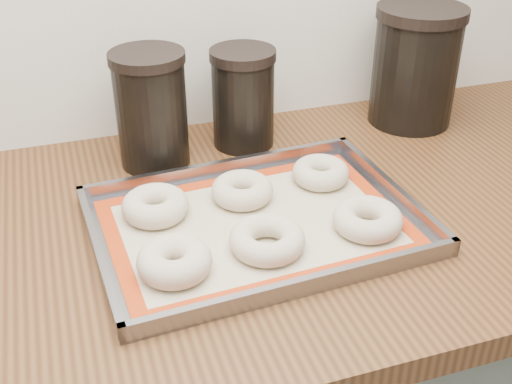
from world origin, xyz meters
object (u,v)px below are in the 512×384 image
object	(u,v)px
bagel_front_mid	(267,240)
bagel_back_right	(321,173)
baking_tray	(256,223)
bagel_front_left	(174,261)
bagel_front_right	(368,219)
canister_mid	(243,98)
canister_right	(415,66)
canister_left	(151,109)
bagel_back_mid	(242,190)
bagel_back_left	(155,206)

from	to	relation	value
bagel_front_mid	bagel_back_right	size ratio (longest dim) A/B	1.14
baking_tray	bagel_front_mid	xyz separation A→B (m)	(-0.00, -0.06, 0.01)
bagel_front_left	bagel_front_right	bearing A→B (deg)	2.36
bagel_front_right	canister_mid	size ratio (longest dim) A/B	0.57
bagel_back_right	canister_right	world-z (taller)	canister_right
bagel_front_right	bagel_back_right	world-z (taller)	same
canister_mid	canister_left	bearing A→B (deg)	-172.81
bagel_front_mid	bagel_back_mid	distance (m)	0.13
canister_mid	canister_right	distance (m)	0.33
bagel_front_left	bagel_back_right	size ratio (longest dim) A/B	1.08
canister_mid	canister_right	size ratio (longest dim) A/B	0.79
bagel_back_right	canister_left	size ratio (longest dim) A/B	0.47
canister_left	bagel_front_left	bearing A→B (deg)	-96.05
bagel_front_mid	canister_left	distance (m)	0.33
bagel_front_right	canister_right	size ratio (longest dim) A/B	0.46
bagel_front_mid	canister_right	bearing A→B (deg)	38.48
bagel_front_mid	bagel_front_right	size ratio (longest dim) A/B	1.04
bagel_front_right	canister_left	world-z (taller)	canister_left
bagel_back_left	canister_right	world-z (taller)	canister_right
bagel_front_right	canister_right	bearing A→B (deg)	51.90
bagel_front_left	bagel_front_mid	xyz separation A→B (m)	(0.13, 0.01, -0.00)
bagel_back_left	canister_left	size ratio (longest dim) A/B	0.51
bagel_front_left	bagel_back_left	distance (m)	0.14
bagel_back_mid	canister_left	bearing A→B (deg)	121.07
bagel_back_mid	bagel_front_right	bearing A→B (deg)	-42.21
canister_left	baking_tray	bearing A→B (deg)	-67.27
bagel_front_left	canister_left	size ratio (longest dim) A/B	0.50
canister_left	canister_mid	xyz separation A→B (m)	(0.16, 0.02, -0.01)
bagel_front_right	bagel_back_left	distance (m)	0.31
bagel_back_mid	bagel_back_right	distance (m)	0.14
bagel_front_mid	canister_mid	world-z (taller)	canister_mid
baking_tray	canister_right	size ratio (longest dim) A/B	2.18
bagel_front_left	bagel_front_mid	size ratio (longest dim) A/B	0.94
bagel_front_mid	bagel_back_right	world-z (taller)	same
bagel_front_right	bagel_back_mid	size ratio (longest dim) A/B	1.06
bagel_back_mid	canister_left	size ratio (longest dim) A/B	0.49
baking_tray	canister_mid	bearing A→B (deg)	76.54
bagel_front_mid	canister_right	xyz separation A→B (m)	(0.40, 0.32, 0.09)
baking_tray	bagel_front_right	size ratio (longest dim) A/B	4.79
bagel_front_left	canister_left	xyz separation A→B (m)	(0.03, 0.31, 0.07)
bagel_back_mid	canister_mid	world-z (taller)	canister_mid
bagel_back_mid	canister_right	size ratio (longest dim) A/B	0.43
bagel_back_left	bagel_back_right	distance (m)	0.27
canister_right	bagel_back_mid	bearing A→B (deg)	-155.03
bagel_front_left	canister_mid	xyz separation A→B (m)	(0.20, 0.33, 0.06)
bagel_front_left	bagel_front_right	size ratio (longest dim) A/B	0.98
bagel_front_mid	canister_mid	xyz separation A→B (m)	(0.07, 0.32, 0.07)
bagel_front_mid	bagel_back_mid	bearing A→B (deg)	87.44
bagel_back_mid	canister_mid	xyz separation A→B (m)	(0.06, 0.19, 0.07)
baking_tray	bagel_front_right	xyz separation A→B (m)	(0.15, -0.06, 0.01)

